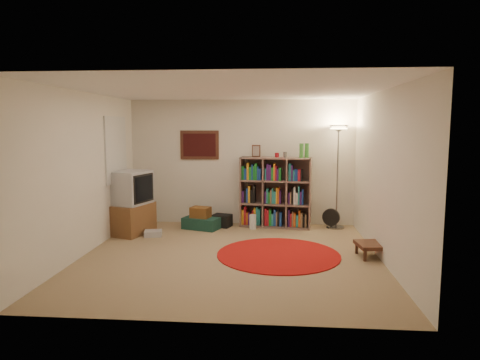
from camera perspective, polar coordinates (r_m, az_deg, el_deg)
The scene contains 12 objects.
room at distance 6.44m, azimuth -1.76°, elevation 0.82°, with size 4.54×4.54×2.54m.
bookshelf at distance 8.42m, azimuth 4.63°, elevation -1.78°, with size 1.42×0.57×1.65m.
floor_lamp at distance 8.38m, azimuth 12.97°, elevation 4.86°, with size 0.50×0.50×2.00m.
floor_fan at distance 8.53m, azimuth 12.04°, elevation -5.02°, with size 0.34×0.23×0.39m.
tv_stand at distance 8.12m, azimuth -14.27°, elevation -3.07°, with size 0.78×0.93×1.17m.
dvd_box at distance 7.94m, azimuth -11.51°, elevation -6.98°, with size 0.35×0.31×0.10m.
suitcase at distance 8.37m, azimuth -5.08°, elevation -5.71°, with size 0.79×0.64×0.22m.
wicker_basket at distance 8.31m, azimuth -5.28°, elevation -4.31°, with size 0.42×0.35×0.21m.
duffel_bag at distance 8.50m, azimuth -2.43°, elevation -5.43°, with size 0.42×0.38×0.24m.
paper_towel at distance 8.30m, azimuth 1.71°, elevation -5.60°, with size 0.15×0.15×0.28m.
red_rug at distance 6.72m, azimuth 5.14°, elevation -9.85°, with size 1.90×1.90×0.02m.
side_table at distance 6.84m, azimuth 17.35°, elevation -8.31°, with size 0.53×0.53×0.22m.
Camera 1 is at (0.66, -6.31, 1.97)m, focal length 32.00 mm.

